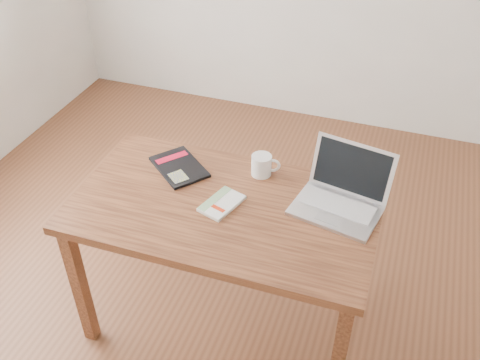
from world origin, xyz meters
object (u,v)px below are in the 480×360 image
(white_guidebook, at_px, (222,203))
(laptop, at_px, (341,195))
(black_guidebook, at_px, (179,167))
(desk, at_px, (225,220))
(coffee_mug, at_px, (262,165))

(white_guidebook, relative_size, laptop, 0.55)
(black_guidebook, relative_size, laptop, 0.82)
(desk, xyz_separation_m, white_guidebook, (-0.01, -0.01, 0.10))
(white_guidebook, xyz_separation_m, coffee_mug, (0.10, 0.26, 0.04))
(laptop, bearing_deg, white_guidebook, -149.47)
(coffee_mug, bearing_deg, laptop, -30.40)
(white_guidebook, distance_m, coffee_mug, 0.28)
(black_guidebook, xyz_separation_m, laptop, (0.75, -0.01, 0.04))
(white_guidebook, xyz_separation_m, black_guidebook, (-0.28, 0.18, -0.00))
(white_guidebook, bearing_deg, laptop, 37.13)
(desk, bearing_deg, black_guidebook, 148.27)
(white_guidebook, distance_m, black_guidebook, 0.33)
(desk, distance_m, white_guidebook, 0.10)
(laptop, relative_size, coffee_mug, 3.08)
(desk, relative_size, white_guidebook, 5.92)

